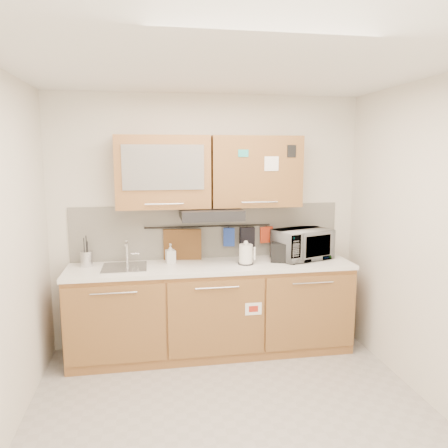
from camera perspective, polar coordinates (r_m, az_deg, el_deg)
name	(u,v)px	position (r m, az deg, el deg)	size (l,w,h in m)	color
floor	(235,421)	(3.64, 1.41, -24.28)	(3.20, 3.20, 0.00)	#9E9993
ceiling	(236,64)	(3.09, 1.62, 20.22)	(3.20, 3.20, 0.00)	white
wall_back	(208,222)	(4.57, -2.14, 0.29)	(3.20, 3.20, 0.00)	silver
wall_right	(438,246)	(3.77, 26.17, -2.60)	(3.00, 3.00, 0.00)	silver
base_cabinet	(212,314)	(4.51, -1.55, -11.63)	(2.80, 0.64, 0.88)	#A8753B
countertop	(212,266)	(4.35, -1.57, -5.55)	(2.82, 0.62, 0.04)	white
backsplash	(208,231)	(4.58, -2.12, -0.97)	(2.80, 0.02, 0.56)	silver
upper_cabinets	(209,172)	(4.34, -1.94, 6.86)	(1.82, 0.37, 0.70)	#A8753B
range_hood	(211,214)	(4.31, -1.72, 1.36)	(0.60, 0.46, 0.10)	black
sink	(125,267)	(4.33, -12.84, -5.52)	(0.42, 0.40, 0.26)	silver
utensil_rail	(208,226)	(4.53, -2.06, -0.31)	(0.02, 0.02, 1.30)	black
utensil_crock	(87,258)	(4.46, -17.50, -4.31)	(0.14, 0.14, 0.30)	silver
kettle	(246,255)	(4.34, 2.88, -4.04)	(0.17, 0.16, 0.24)	white
toaster	(284,252)	(4.47, 7.83, -3.67)	(0.29, 0.23, 0.19)	black
microwave	(302,244)	(4.62, 10.17, -2.60)	(0.56, 0.38, 0.31)	#999999
soap_bottle	(171,253)	(4.40, -6.99, -3.84)	(0.09, 0.09, 0.20)	#999999
cutting_board	(183,252)	(4.54, -5.43, -3.67)	(0.39, 0.03, 0.48)	brown
oven_mitt	(229,237)	(4.57, 0.65, -1.71)	(0.12, 0.03, 0.19)	#223D9B
dark_pouch	(247,239)	(4.61, 3.04, -1.97)	(0.16, 0.05, 0.25)	black
pot_holder	(266,235)	(4.66, 5.56, -1.40)	(0.14, 0.02, 0.17)	#B73318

